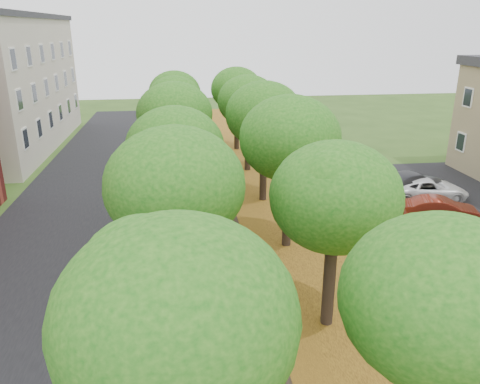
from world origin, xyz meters
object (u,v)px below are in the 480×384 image
object	(u,v)px
bench	(268,295)
car_grey	(411,184)
car_red	(441,210)
car_white	(427,189)

from	to	relation	value
bench	car_grey	size ratio (longest dim) A/B	0.41
bench	car_red	xyz separation A→B (m)	(10.18, 6.58, 0.13)
bench	car_red	bearing A→B (deg)	-71.69
bench	car_red	size ratio (longest dim) A/B	0.55
bench	car_grey	world-z (taller)	car_grey
bench	car_white	xyz separation A→B (m)	(11.04, 9.61, 0.15)
car_red	car_grey	size ratio (longest dim) A/B	0.74
car_red	car_white	xyz separation A→B (m)	(0.86, 3.03, 0.02)
bench	car_grey	xyz separation A→B (m)	(10.46, 10.33, 0.24)
car_red	car_grey	xyz separation A→B (m)	(0.28, 3.75, 0.12)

